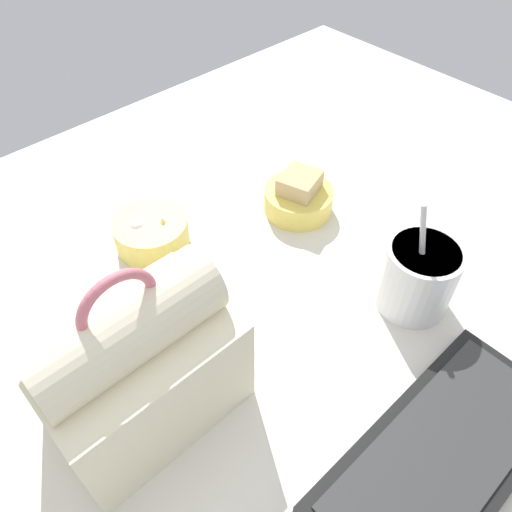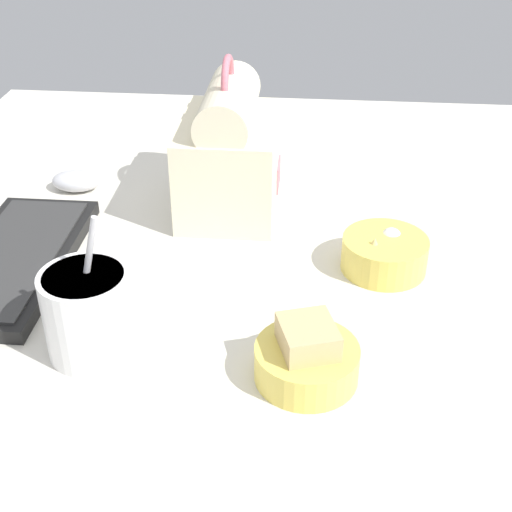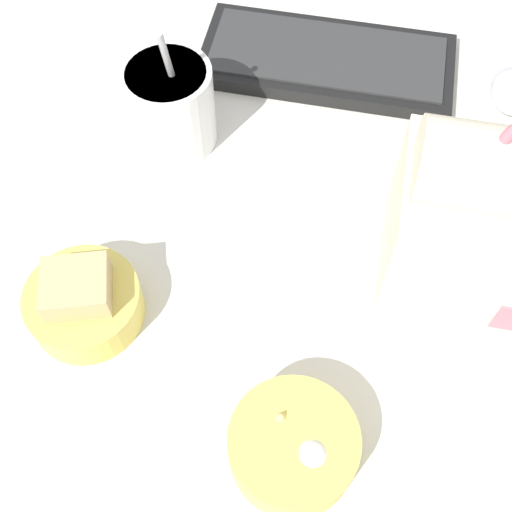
% 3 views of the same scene
% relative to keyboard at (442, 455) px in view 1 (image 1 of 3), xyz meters
% --- Properties ---
extents(desk_surface, '(1.40, 1.10, 0.02)m').
position_rel_keyboard_xyz_m(desk_surface, '(-0.04, -0.29, -0.02)').
color(desk_surface, silver).
rests_on(desk_surface, ground).
extents(keyboard, '(0.31, 0.14, 0.02)m').
position_rel_keyboard_xyz_m(keyboard, '(0.00, 0.00, 0.00)').
color(keyboard, black).
rests_on(keyboard, desk_surface).
extents(lunch_bag, '(0.20, 0.14, 0.22)m').
position_rel_keyboard_xyz_m(lunch_bag, '(0.19, -0.26, 0.08)').
color(lunch_bag, '#EFE5C1').
rests_on(lunch_bag, desk_surface).
extents(soup_cup, '(0.10, 0.10, 0.16)m').
position_rel_keyboard_xyz_m(soup_cup, '(-0.15, -0.15, 0.04)').
color(soup_cup, white).
rests_on(soup_cup, desk_surface).
extents(bento_bowl_sandwich, '(0.11, 0.11, 0.07)m').
position_rel_keyboard_xyz_m(bento_bowl_sandwich, '(-0.18, -0.38, 0.02)').
color(bento_bowl_sandwich, '#EFD65B').
rests_on(bento_bowl_sandwich, desk_surface).
extents(bento_bowl_snacks, '(0.11, 0.11, 0.05)m').
position_rel_keyboard_xyz_m(bento_bowl_snacks, '(0.04, -0.47, 0.01)').
color(bento_bowl_snacks, '#EFD65B').
rests_on(bento_bowl_snacks, desk_surface).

